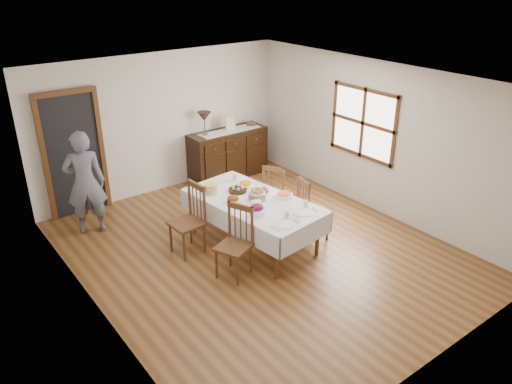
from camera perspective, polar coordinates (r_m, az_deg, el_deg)
ground at (r=7.71m, az=0.45°, el=-6.68°), size 6.00×6.00×0.00m
room_shell at (r=7.24m, az=-2.47°, el=5.54°), size 5.02×6.02×2.65m
dining_table at (r=7.59m, az=-0.35°, el=-1.52°), size 1.37×2.31×0.75m
chair_left_near at (r=6.91m, az=-2.36°, el=-5.67°), size 0.56×0.56×1.03m
chair_left_far at (r=7.50m, az=-7.60°, el=-3.03°), size 0.48×0.48×1.09m
chair_right_near at (r=7.85m, az=6.23°, el=-1.88°), size 0.53×0.53×1.03m
chair_right_far at (r=8.47m, az=2.29°, el=0.14°), size 0.56×0.56×0.98m
sideboard at (r=10.16m, az=-3.21°, el=4.38°), size 1.63×0.59×0.98m
person at (r=8.29m, az=-19.00°, el=1.35°), size 0.66×0.53×1.84m
bread_basket at (r=7.53m, az=0.14°, el=-0.30°), size 0.27×0.27×0.18m
egg_basket at (r=7.81m, az=-2.11°, el=0.27°), size 0.29×0.29×0.11m
ham_platter_a at (r=7.51m, az=-2.64°, el=-0.81°), size 0.27×0.27×0.11m
ham_platter_b at (r=7.76m, az=0.86°, el=0.07°), size 0.28×0.28×0.11m
beet_bowl at (r=7.09m, az=0.13°, el=-2.05°), size 0.24×0.24×0.16m
carrot_bowl at (r=7.95m, az=-1.23°, el=0.79°), size 0.24×0.24×0.09m
pineapple_bowl at (r=7.77m, az=-5.20°, el=0.35°), size 0.22×0.22×0.15m
casserole_dish at (r=7.64m, az=3.25°, el=-0.35°), size 0.27×0.27×0.07m
butter_dish at (r=7.38m, az=0.00°, el=-1.22°), size 0.15×0.11×0.07m
setting_left at (r=6.90m, az=3.43°, el=-3.39°), size 0.43×0.31×0.10m
setting_right at (r=7.24m, az=5.63°, el=-2.03°), size 0.43×0.31×0.10m
glass_far_a at (r=7.87m, az=-5.15°, el=0.53°), size 0.06×0.06×0.11m
glass_far_b at (r=8.22m, az=-2.43°, el=1.70°), size 0.06×0.06×0.11m
runner at (r=9.99m, az=-3.00°, el=7.01°), size 1.30×0.35×0.01m
table_lamp at (r=9.68m, az=-5.94°, el=8.49°), size 0.26×0.26×0.46m
picture_frame at (r=9.97m, az=-2.97°, el=7.79°), size 0.22×0.08×0.28m
deco_bowl at (r=10.33m, az=-0.56°, el=7.78°), size 0.20×0.20×0.06m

